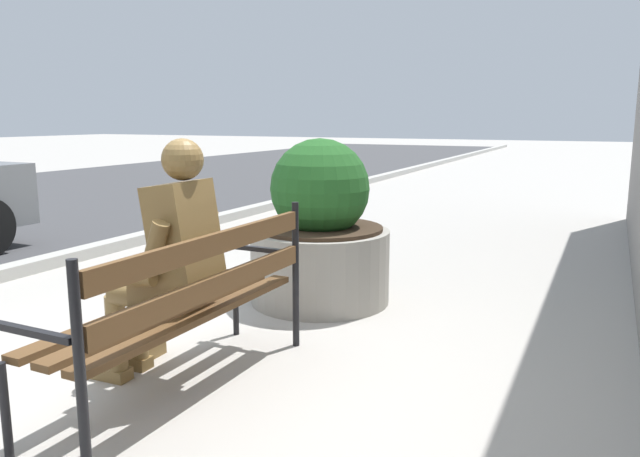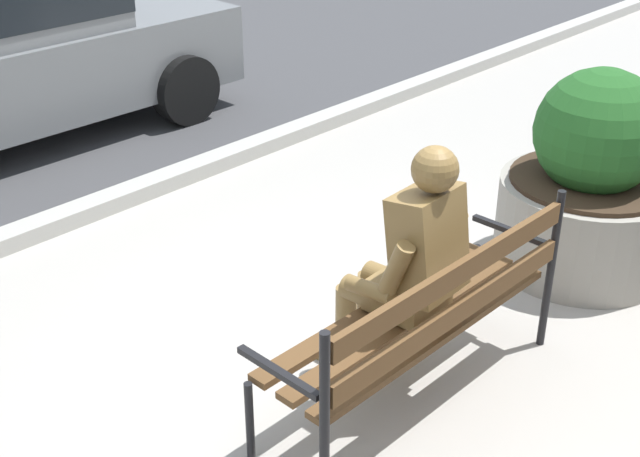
# 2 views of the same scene
# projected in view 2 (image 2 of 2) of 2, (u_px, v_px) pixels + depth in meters

# --- Properties ---
(ground_plane) EXTENTS (80.00, 80.00, 0.00)m
(ground_plane) POSITION_uv_depth(u_px,v_px,m) (397.00, 393.00, 4.38)
(ground_plane) COLOR #ADA8A0
(curb_stone) EXTENTS (60.00, 0.20, 0.12)m
(curb_stone) POSITION_uv_depth(u_px,v_px,m) (84.00, 211.00, 6.12)
(curb_stone) COLOR #B2AFA8
(curb_stone) RESTS_ON ground
(park_bench) EXTENTS (1.81, 0.56, 0.95)m
(park_bench) POSITION_uv_depth(u_px,v_px,m) (427.00, 314.00, 4.06)
(park_bench) COLOR brown
(park_bench) RESTS_ON ground
(bronze_statue_seated) EXTENTS (0.62, 0.78, 1.37)m
(bronze_statue_seated) POSITION_uv_depth(u_px,v_px,m) (403.00, 270.00, 4.18)
(bronze_statue_seated) COLOR olive
(bronze_statue_seated) RESTS_ON ground
(concrete_planter) EXTENTS (1.12, 1.12, 1.32)m
(concrete_planter) POSITION_uv_depth(u_px,v_px,m) (590.00, 188.00, 5.31)
(concrete_planter) COLOR gray
(concrete_planter) RESTS_ON ground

